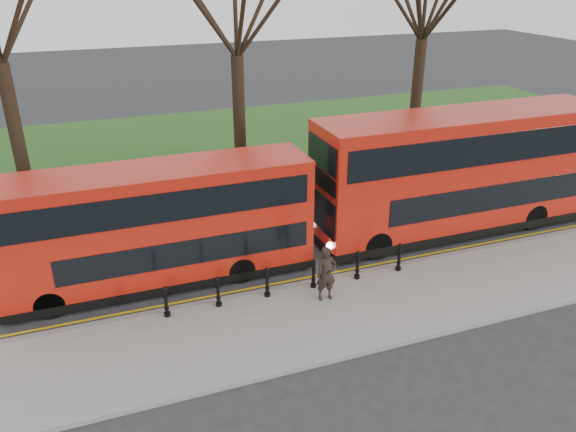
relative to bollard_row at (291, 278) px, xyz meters
name	(u,v)px	position (x,y,z in m)	size (l,w,h in m)	color
ground	(265,278)	(-0.45, 1.35, -0.65)	(120.00, 120.00, 0.00)	#28282B
pavement	(296,324)	(-0.45, -1.65, -0.57)	(60.00, 4.00, 0.15)	gray
kerb	(274,290)	(-0.45, 0.35, -0.57)	(60.00, 0.25, 0.16)	slate
grass_verge	(184,152)	(-0.45, 16.35, -0.62)	(60.00, 18.00, 0.06)	#24531B
hedge	(218,197)	(-0.45, 8.15, -0.25)	(60.00, 0.90, 0.80)	black
yellow_line_outer	(271,288)	(-0.45, 0.65, -0.64)	(60.00, 0.10, 0.01)	yellow
yellow_line_inner	(270,285)	(-0.45, 0.85, -0.64)	(60.00, 0.10, 0.01)	yellow
tree_mid	(235,11)	(1.55, 11.35, 7.34)	(7.04, 7.04, 11.00)	black
bollard_row	(291,278)	(0.00, 0.00, 0.00)	(8.25, 0.15, 1.00)	black
bus_lead	(158,227)	(-3.80, 2.42, 1.41)	(10.28, 2.36, 4.09)	#B31A0E
bus_rear	(461,173)	(8.15, 2.47, 1.78)	(12.12, 2.78, 4.83)	#B31A0E
pedestrian	(326,274)	(0.91, -0.78, 0.42)	(0.67, 0.44, 1.84)	black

